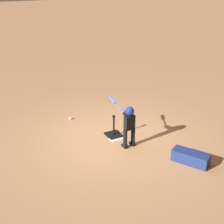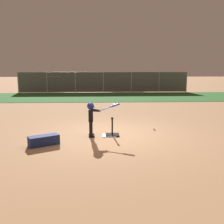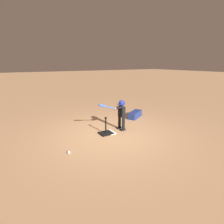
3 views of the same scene
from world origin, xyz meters
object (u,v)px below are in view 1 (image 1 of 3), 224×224
Objects in this scene: batting_tee at (114,133)px; baseball at (70,118)px; equipment_bag at (190,158)px; batter_child at (129,121)px.

baseball is (1.50, 0.68, -0.04)m from batting_tee.
equipment_bag is at bearing -154.92° from baseball.
baseball is at bearing 24.41° from batting_tee.
equipment_bag reaches higher than baseball.
batter_child is 1.29× the size of equipment_bag.
baseball is 3.84m from equipment_bag.
batter_child is at bearing -160.73° from baseball.
batting_tee is 0.71× the size of equipment_bag.
batter_child is at bearing 4.06° from equipment_bag.
baseball is (2.14, 0.75, -0.65)m from batter_child.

